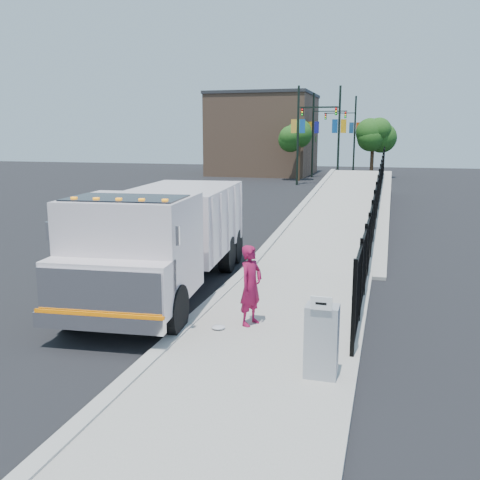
# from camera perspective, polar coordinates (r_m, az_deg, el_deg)

# --- Properties ---
(ground) EXTENTS (120.00, 120.00, 0.00)m
(ground) POSITION_cam_1_polar(r_m,az_deg,el_deg) (12.89, -3.60, -7.61)
(ground) COLOR black
(ground) RESTS_ON ground
(sidewalk) EXTENTS (3.55, 12.00, 0.12)m
(sidewalk) POSITION_cam_1_polar(r_m,az_deg,el_deg) (10.57, 2.81, -11.60)
(sidewalk) COLOR #9E998E
(sidewalk) RESTS_ON ground
(curb) EXTENTS (0.30, 12.00, 0.16)m
(curb) POSITION_cam_1_polar(r_m,az_deg,el_deg) (11.11, -7.07, -10.38)
(curb) COLOR #ADAAA3
(curb) RESTS_ON ground
(ramp) EXTENTS (3.95, 24.06, 3.19)m
(ramp) POSITION_cam_1_polar(r_m,az_deg,el_deg) (27.88, 11.58, 2.42)
(ramp) COLOR #9E998E
(ramp) RESTS_ON ground
(iron_fence) EXTENTS (0.10, 28.00, 1.80)m
(iron_fence) POSITION_cam_1_polar(r_m,az_deg,el_deg) (23.73, 14.36, 2.98)
(iron_fence) COLOR black
(iron_fence) RESTS_ON ground
(truck) EXTENTS (3.44, 8.58, 2.87)m
(truck) POSITION_cam_1_polar(r_m,az_deg,el_deg) (14.04, -8.16, 0.68)
(truck) COLOR black
(truck) RESTS_ON ground
(worker) EXTENTS (0.62, 0.74, 1.74)m
(worker) POSITION_cam_1_polar(r_m,az_deg,el_deg) (11.43, 1.17, -4.86)
(worker) COLOR maroon
(worker) RESTS_ON sidewalk
(utility_cabinet) EXTENTS (0.55, 0.40, 1.25)m
(utility_cabinet) POSITION_cam_1_polar(r_m,az_deg,el_deg) (9.22, 8.69, -10.63)
(utility_cabinet) COLOR gray
(utility_cabinet) RESTS_ON sidewalk
(arrow_sign) EXTENTS (0.35, 0.04, 0.22)m
(arrow_sign) POSITION_cam_1_polar(r_m,az_deg,el_deg) (8.76, 8.65, -6.69)
(arrow_sign) COLOR white
(arrow_sign) RESTS_ON utility_cabinet
(debris) EXTENTS (0.29, 0.29, 0.07)m
(debris) POSITION_cam_1_polar(r_m,az_deg,el_deg) (11.43, -2.33, -9.26)
(debris) COLOR silver
(debris) RESTS_ON sidewalk
(light_pole_0) EXTENTS (3.78, 0.22, 8.00)m
(light_pole_0) POSITION_cam_1_polar(r_m,az_deg,el_deg) (44.73, 6.59, 11.42)
(light_pole_0) COLOR black
(light_pole_0) RESTS_ON ground
(light_pole_1) EXTENTS (3.78, 0.22, 8.00)m
(light_pole_1) POSITION_cam_1_polar(r_m,az_deg,el_deg) (45.25, 10.11, 11.32)
(light_pole_1) COLOR black
(light_pole_1) RESTS_ON ground
(light_pole_2) EXTENTS (3.78, 0.22, 8.00)m
(light_pole_2) POSITION_cam_1_polar(r_m,az_deg,el_deg) (52.98, 8.12, 11.34)
(light_pole_2) COLOR black
(light_pole_2) RESTS_ON ground
(light_pole_3) EXTENTS (3.78, 0.22, 8.00)m
(light_pole_3) POSITION_cam_1_polar(r_m,az_deg,el_deg) (57.57, 11.83, 11.20)
(light_pole_3) COLOR black
(light_pole_3) RESTS_ON ground
(tree_0) EXTENTS (2.47, 2.47, 5.23)m
(tree_0) POSITION_cam_1_polar(r_m,az_deg,el_deg) (48.94, 6.30, 10.90)
(tree_0) COLOR #382314
(tree_0) RESTS_ON ground
(tree_1) EXTENTS (2.64, 2.64, 5.32)m
(tree_1) POSITION_cam_1_polar(r_m,az_deg,el_deg) (53.34, 14.00, 10.67)
(tree_1) COLOR #382314
(tree_1) RESTS_ON ground
(tree_2) EXTENTS (2.49, 2.49, 5.24)m
(tree_2) POSITION_cam_1_polar(r_m,az_deg,el_deg) (60.23, 6.87, 10.93)
(tree_2) COLOR #382314
(tree_2) RESTS_ON ground
(building) EXTENTS (10.00, 10.00, 8.00)m
(building) POSITION_cam_1_polar(r_m,az_deg,el_deg) (57.02, 2.56, 11.05)
(building) COLOR #8C664C
(building) RESTS_ON ground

